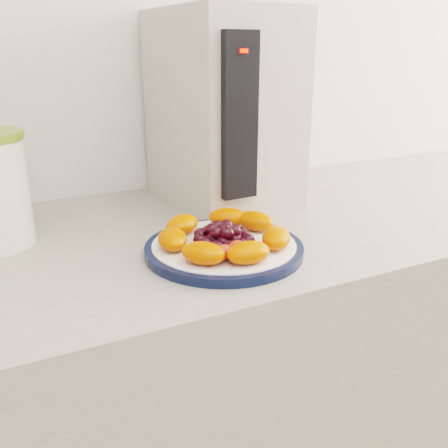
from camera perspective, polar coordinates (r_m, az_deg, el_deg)
name	(u,v)px	position (r m, az deg, el deg)	size (l,w,h in m)	color
wall_back	(105,1)	(1.14, -13.40, 23.56)	(3.50, 0.02, 2.60)	silver
counter	(175,435)	(1.13, -5.67, -22.82)	(3.50, 0.60, 0.90)	gray
cabinet_face	(175,446)	(1.15, -5.62, -23.92)	(3.48, 0.58, 0.84)	olive
plate_rim	(224,249)	(0.80, 0.00, -2.87)	(0.25, 0.25, 0.01)	black
plate_face	(224,248)	(0.80, 0.00, -2.80)	(0.23, 0.23, 0.02)	white
appliance_body	(222,109)	(1.04, -0.28, 12.96)	(0.22, 0.31, 0.38)	#B6ADA0
appliance_panel	(239,118)	(0.88, 1.74, 12.04)	(0.07, 0.02, 0.28)	black
appliance_led	(244,51)	(0.86, 2.26, 19.17)	(0.01, 0.01, 0.01)	#FF0C05
fruit_plate	(224,235)	(0.79, -0.01, -1.32)	(0.22, 0.21, 0.04)	#EA3A00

